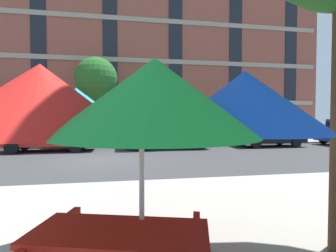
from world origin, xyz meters
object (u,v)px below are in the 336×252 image
at_px(sedan_black, 268,132).
at_px(street_tree_middle, 98,85).
at_px(pickup_green, 162,132).
at_px(patio_umbrella, 141,105).
at_px(pickup_red, 44,133).

relative_size(sedan_black, street_tree_middle, 0.74).
xyz_separation_m(sedan_black, street_tree_middle, (-10.96, 2.92, 3.17)).
distance_m(pickup_green, street_tree_middle, 5.83).
relative_size(sedan_black, patio_umbrella, 1.18).
xyz_separation_m(pickup_red, patio_umbrella, (4.43, -12.70, 1.03)).
height_order(street_tree_middle, patio_umbrella, street_tree_middle).
relative_size(pickup_red, sedan_black, 1.16).
height_order(pickup_green, street_tree_middle, street_tree_middle).
bearing_deg(sedan_black, pickup_red, 180.00).
bearing_deg(sedan_black, pickup_green, 180.00).
relative_size(pickup_red, street_tree_middle, 0.86).
relative_size(pickup_green, sedan_black, 1.16).
bearing_deg(pickup_red, patio_umbrella, -70.77).
xyz_separation_m(pickup_green, patio_umbrella, (-2.26, -12.70, 1.03)).
bearing_deg(street_tree_middle, pickup_red, -132.75).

